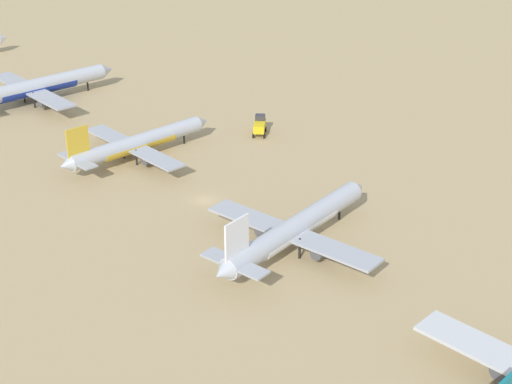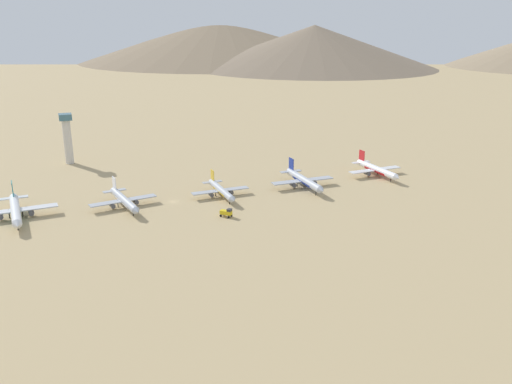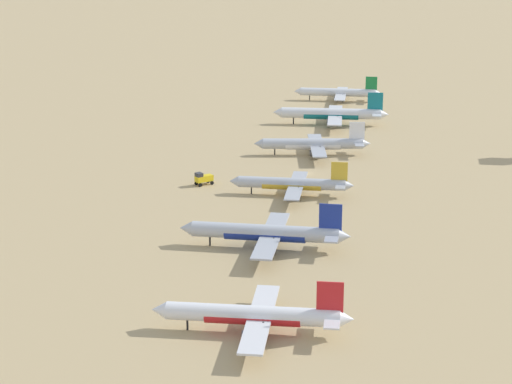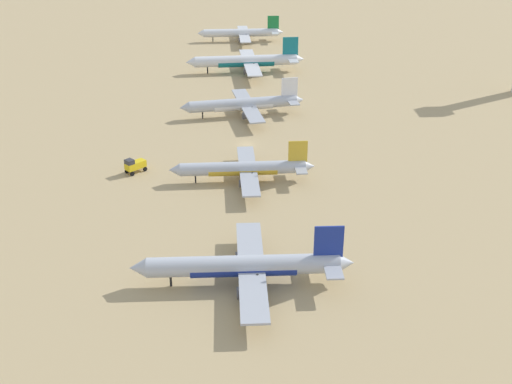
{
  "view_description": "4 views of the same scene",
  "coord_description": "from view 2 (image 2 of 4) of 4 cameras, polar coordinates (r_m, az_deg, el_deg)",
  "views": [
    {
      "loc": [
        -75.01,
        -97.14,
        61.75
      ],
      "look_at": [
        1.98,
        -11.49,
        5.18
      ],
      "focal_mm": 53.82,
      "sensor_mm": 36.0,
      "label": 1
    },
    {
      "loc": [
        239.65,
        -52.89,
        83.37
      ],
      "look_at": [
        9.84,
        38.26,
        3.22
      ],
      "focal_mm": 37.93,
      "sensor_mm": 36.0,
      "label": 2
    },
    {
      "loc": [
        -27.63,
        277.52,
        78.37
      ],
      "look_at": [
        10.52,
        32.54,
        3.34
      ],
      "focal_mm": 66.46,
      "sensor_mm": 36.0,
      "label": 3
    },
    {
      "loc": [
        5.5,
        171.87,
        71.43
      ],
      "look_at": [
        -0.82,
        36.44,
        3.56
      ],
      "focal_mm": 47.5,
      "sensor_mm": 36.0,
      "label": 4
    }
  ],
  "objects": [
    {
      "name": "ground_plane",
      "position": [
        259.19,
        -8.7,
        -1.02
      ],
      "size": [
        1800.0,
        1800.0,
        0.0
      ],
      "primitive_type": "plane",
      "color": "tan"
    },
    {
      "name": "parked_jet_1",
      "position": [
        255.19,
        -24.04,
        -1.74
      ],
      "size": [
        43.2,
        35.1,
        12.45
      ],
      "color": "silver",
      "rests_on": "ground"
    },
    {
      "name": "parked_jet_2",
      "position": [
        254.32,
        -13.75,
        -0.83
      ],
      "size": [
        38.22,
        31.24,
        11.05
      ],
      "color": "#B2B7C1",
      "rests_on": "ground"
    },
    {
      "name": "parked_jet_3",
      "position": [
        262.55,
        -3.7,
        0.19
      ],
      "size": [
        35.35,
        28.65,
        10.21
      ],
      "color": "#B2B7C1",
      "rests_on": "ground"
    },
    {
      "name": "parked_jet_4",
      "position": [
        277.42,
        5.05,
        1.26
      ],
      "size": [
        41.14,
        33.31,
        11.9
      ],
      "color": "#B2B7C1",
      "rests_on": "ground"
    },
    {
      "name": "parked_jet_5",
      "position": [
        304.15,
        12.57,
        2.35
      ],
      "size": [
        38.99,
        31.63,
        11.25
      ],
      "color": "white",
      "rests_on": "ground"
    },
    {
      "name": "service_truck",
      "position": [
        236.72,
        -3.13,
        -2.15
      ],
      "size": [
        5.5,
        5.38,
        3.9
      ],
      "color": "yellow",
      "rests_on": "ground"
    },
    {
      "name": "control_tower",
      "position": [
        338.85,
        -19.28,
        5.59
      ],
      "size": [
        7.2,
        7.2,
        29.77
      ],
      "color": "beige",
      "rests_on": "ground"
    },
    {
      "name": "desert_hill_0",
      "position": [
        966.86,
        6.16,
        15.02
      ],
      "size": [
        418.66,
        418.66,
        70.92
      ],
      "primitive_type": "cone",
      "color": "#7A6854",
      "rests_on": "ground"
    },
    {
      "name": "desert_hill_1",
      "position": [
        1125.35,
        -3.58,
        16.1
      ],
      "size": [
        564.89,
        564.89,
        94.8
      ],
      "primitive_type": "cone",
      "color": "#847056",
      "rests_on": "ground"
    }
  ]
}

